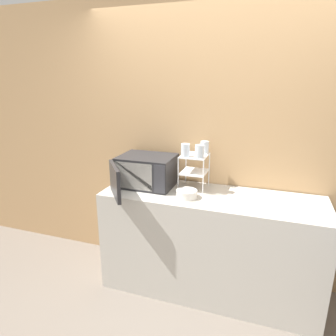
% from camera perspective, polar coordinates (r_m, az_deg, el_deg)
% --- Properties ---
extents(ground_plane, '(12.00, 12.00, 0.00)m').
position_cam_1_polar(ground_plane, '(2.82, 6.08, -25.34)').
color(ground_plane, '#6B6056').
extents(wall_back, '(8.00, 0.06, 2.60)m').
position_cam_1_polar(wall_back, '(2.80, 9.93, 4.43)').
color(wall_back, tan).
rests_on(wall_back, ground_plane).
extents(counter, '(1.88, 0.61, 0.93)m').
position_cam_1_polar(counter, '(2.78, 7.85, -14.11)').
color(counter, '#B7B2A8').
rests_on(counter, ground_plane).
extents(microwave, '(0.52, 0.71, 0.28)m').
position_cam_1_polar(microwave, '(2.74, -4.31, -0.62)').
color(microwave, '#262628').
rests_on(microwave, counter).
extents(dish_rack, '(0.23, 0.26, 0.31)m').
position_cam_1_polar(dish_rack, '(2.66, 5.02, 0.67)').
color(dish_rack, white).
rests_on(dish_rack, counter).
extents(glass_front_left, '(0.08, 0.08, 0.11)m').
position_cam_1_polar(glass_front_left, '(2.56, 3.33, 3.41)').
color(glass_front_left, silver).
rests_on(glass_front_left, dish_rack).
extents(glass_back_right, '(0.08, 0.08, 0.11)m').
position_cam_1_polar(glass_back_right, '(2.68, 6.99, 3.93)').
color(glass_back_right, silver).
rests_on(glass_back_right, dish_rack).
extents(glass_front_right, '(0.08, 0.08, 0.11)m').
position_cam_1_polar(glass_front_right, '(2.53, 6.02, 3.16)').
color(glass_front_right, silver).
rests_on(glass_front_right, dish_rack).
extents(bowl, '(0.17, 0.17, 0.07)m').
position_cam_1_polar(bowl, '(2.50, 3.58, -4.95)').
color(bowl, silver).
rests_on(bowl, counter).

